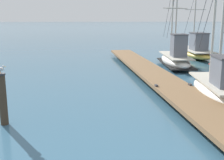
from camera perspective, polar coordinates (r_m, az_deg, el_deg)
The scene contains 6 objects.
floating_dock at distance 17.15m, azimuth 7.48°, elevation 1.81°, with size 3.21×20.95×0.53m.
fishing_boat_0 at distance 12.89m, azimuth 20.91°, elevation -1.15°, with size 2.16×6.88×6.78m.
fishing_boat_1 at distance 20.88m, azimuth 12.62°, elevation 4.37°, with size 1.93×7.14×6.47m.
fishing_boat_2 at distance 26.25m, azimuth 16.24°, elevation 5.71°, with size 2.20×6.75×6.15m.
mooring_piling at distance 10.06m, azimuth -21.05°, elevation -3.43°, with size 0.30×0.30×1.75m.
perched_seagull at distance 9.85m, azimuth -21.53°, elevation 2.09°, with size 0.38×0.16×0.26m.
Camera 1 is at (1.15, -1.06, 3.54)m, focal length 45.66 mm.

